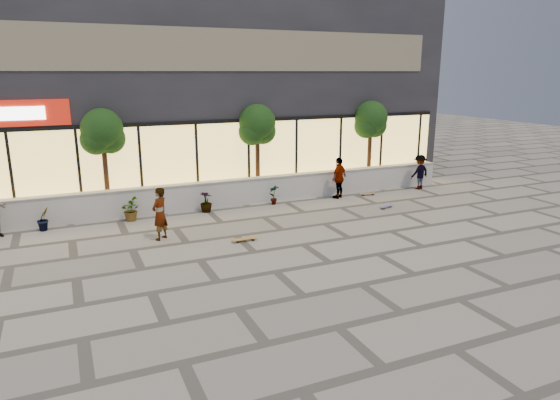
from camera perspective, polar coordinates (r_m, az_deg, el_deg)
name	(u,v)px	position (r m, az deg, el deg)	size (l,w,h in m)	color
ground	(276,272)	(13.43, -0.45, -8.20)	(80.00, 80.00, 0.00)	#A09B8A
planter_wall	(205,195)	(19.59, -8.61, 0.55)	(22.00, 0.42, 1.04)	silver
retail_building	(170,92)	(24.39, -12.47, 11.94)	(24.00, 9.17, 8.50)	#242328
shrub_b	(43,219)	(18.48, -25.42, -1.94)	(0.45, 0.36, 0.81)	#123611
shrub_c	(130,210)	(18.57, -16.79, -1.06)	(0.73, 0.63, 0.81)	#123611
shrub_d	(206,202)	(19.08, -8.45, -0.18)	(0.45, 0.45, 0.81)	#123611
shrub_e	(274,194)	(19.97, -0.69, 0.63)	(0.43, 0.29, 0.81)	#123611
tree_midwest	(103,134)	(19.26, -19.62, 7.10)	(1.60, 1.50, 3.92)	#442918
tree_mideast	(257,127)	(20.59, -2.62, 8.34)	(1.60, 1.50, 3.92)	#442918
tree_east	(371,122)	(23.14, 10.33, 8.80)	(1.60, 1.50, 3.92)	#442918
skater_center	(160,214)	(16.13, -13.57, -1.54)	(0.62, 0.40, 1.69)	white
skater_right_near	(339,178)	(21.02, 6.76, 2.53)	(1.02, 0.42, 1.74)	silver
skater_right_far	(420,172)	(23.42, 15.66, 3.10)	(1.01, 0.58, 1.56)	maroon
skateboard_center	(245,239)	(15.74, -4.05, -4.45)	(0.83, 0.23, 0.10)	olive
skateboard_right_near	(368,194)	(21.84, 10.00, 0.72)	(0.74, 0.31, 0.09)	olive
skateboard_right_far	(386,206)	(19.93, 12.07, -0.71)	(0.71, 0.36, 0.08)	#4D4C8C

